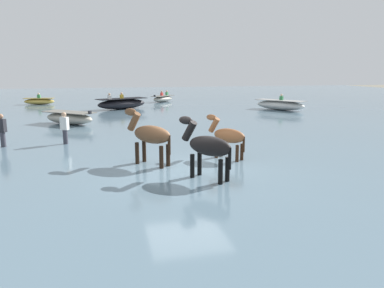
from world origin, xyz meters
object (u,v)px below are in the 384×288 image
person_onlooker_left (65,130)px  person_onlooker_right (2,132)px  horse_trailing_chestnut (228,137)px  boat_distant_east (280,105)px  boat_mid_channel (69,118)px  boat_near_starboard (39,101)px  boat_far_offshore (122,104)px  boat_distant_west (163,99)px  horse_lead_black (208,147)px  horse_flank_bay (150,136)px

person_onlooker_left → person_onlooker_right: same height
horse_trailing_chestnut → boat_distant_east: 16.98m
boat_mid_channel → boat_near_starboard: size_ratio=1.21×
boat_far_offshore → boat_distant_west: boat_far_offshore is taller
horse_lead_black → person_onlooker_right: horse_lead_black is taller
boat_mid_channel → boat_distant_east: boat_distant_east is taller
boat_distant_east → boat_distant_west: boat_distant_east is taller
boat_near_starboard → horse_trailing_chestnut: bearing=-67.0°
boat_near_starboard → person_onlooker_right: size_ratio=1.69×
horse_flank_bay → boat_mid_channel: horse_flank_bay is taller
horse_flank_bay → boat_near_starboard: (-7.19, 23.64, -0.68)m
horse_flank_bay → boat_far_offshore: (-0.07, 17.96, -0.54)m
horse_lead_black → boat_far_offshore: 20.02m
horse_trailing_chestnut → person_onlooker_left: bearing=145.0°
boat_far_offshore → person_onlooker_left: 14.01m
boat_mid_channel → boat_far_offshore: size_ratio=0.76×
boat_far_offshore → horse_flank_bay: bearing=-89.8°
boat_mid_channel → person_onlooker_right: person_onlooker_right is taller
horse_trailing_chestnut → boat_distant_west: 23.63m
boat_mid_channel → person_onlooker_left: (0.35, -5.99, 0.24)m
person_onlooker_right → boat_mid_channel: bearing=71.1°
horse_flank_bay → boat_far_offshore: bearing=90.2°
boat_near_starboard → person_onlooker_left: 19.79m
boat_mid_channel → boat_distant_east: 15.99m
boat_mid_channel → boat_near_starboard: 13.89m
person_onlooker_left → person_onlooker_right: 2.42m
boat_far_offshore → boat_distant_west: 7.18m
horse_trailing_chestnut → boat_mid_channel: size_ratio=0.54×
horse_trailing_chestnut → person_onlooker_left: size_ratio=1.10×
horse_lead_black → person_onlooker_left: (-4.49, 6.28, -0.34)m
horse_trailing_chestnut → boat_far_offshore: horse_trailing_chestnut is taller
boat_far_offshore → person_onlooker_right: (-5.44, -13.73, 0.17)m
boat_near_starboard → boat_distant_west: bearing=0.6°
boat_distant_west → horse_lead_black: bearing=-96.1°
horse_trailing_chestnut → boat_near_starboard: size_ratio=0.65×
boat_mid_channel → boat_near_starboard: bearing=105.6°
horse_trailing_chestnut → boat_distant_west: (1.41, 23.58, -0.48)m
horse_lead_black → boat_near_starboard: (-8.58, 25.64, -0.64)m
boat_near_starboard → boat_distant_west: (11.35, 0.13, 0.02)m
boat_far_offshore → person_onlooker_right: size_ratio=2.68×
boat_far_offshore → person_onlooker_left: bearing=-102.5°
boat_near_starboard → boat_distant_east: 21.28m
person_onlooker_right → boat_distant_west: bearing=63.7°
boat_distant_west → horse_flank_bay: bearing=-99.9°
horse_trailing_chestnut → person_onlooker_right: size_ratio=1.10×
horse_lead_black → horse_flank_bay: (-1.39, 2.00, 0.04)m
boat_mid_channel → boat_far_offshore: bearing=66.3°
horse_lead_black → boat_distant_east: horse_lead_black is taller
horse_flank_bay → boat_mid_channel: 10.85m
horse_flank_bay → boat_distant_west: horse_flank_bay is taller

